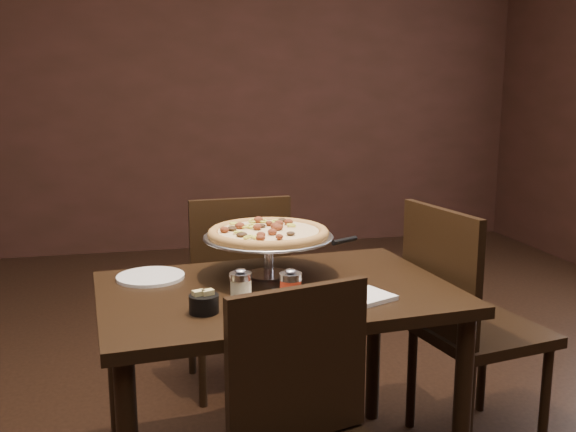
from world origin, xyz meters
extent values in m
cube|color=black|center=(0.00, 3.51, 1.40)|extent=(6.00, 0.02, 2.80)
cube|color=black|center=(0.08, 0.00, 0.70)|extent=(1.22, 0.86, 0.04)
cylinder|color=black|center=(0.63, -0.28, 0.34)|extent=(0.06, 0.06, 0.68)
cylinder|color=black|center=(-0.46, 0.28, 0.34)|extent=(0.06, 0.06, 0.68)
cylinder|color=black|center=(0.57, 0.37, 0.34)|extent=(0.06, 0.06, 0.68)
cylinder|color=#AFAFB6|center=(0.08, 0.14, 0.73)|extent=(0.16, 0.16, 0.01)
cylinder|color=#AFAFB6|center=(0.08, 0.14, 0.79)|extent=(0.03, 0.03, 0.12)
cylinder|color=#AFAFB6|center=(0.08, 0.14, 0.86)|extent=(0.11, 0.11, 0.01)
cylinder|color=#9B9BA0|center=(0.08, 0.14, 0.86)|extent=(0.45, 0.45, 0.01)
torus|color=#9B9BA0|center=(0.08, 0.14, 0.86)|extent=(0.46, 0.46, 0.01)
cylinder|color=#A56931|center=(0.08, 0.14, 0.87)|extent=(0.41, 0.41, 0.01)
torus|color=#A56931|center=(0.08, 0.14, 0.88)|extent=(0.43, 0.43, 0.04)
cylinder|color=#E7BE7F|center=(0.08, 0.14, 0.88)|extent=(0.35, 0.35, 0.01)
cylinder|color=#F0EABB|center=(-0.06, -0.15, 0.76)|extent=(0.06, 0.06, 0.09)
cylinder|color=#AFAFB6|center=(-0.06, -0.15, 0.82)|extent=(0.07, 0.07, 0.02)
ellipsoid|color=#AFAFB6|center=(-0.06, -0.15, 0.83)|extent=(0.04, 0.04, 0.01)
cylinder|color=maroon|center=(0.08, -0.19, 0.76)|extent=(0.06, 0.06, 0.09)
cylinder|color=#AFAFB6|center=(0.08, -0.19, 0.82)|extent=(0.07, 0.07, 0.02)
ellipsoid|color=#AFAFB6|center=(0.08, -0.19, 0.84)|extent=(0.04, 0.04, 0.01)
cylinder|color=black|center=(-0.18, -0.18, 0.75)|extent=(0.09, 0.09, 0.05)
cube|color=#D8C97C|center=(-0.19, -0.18, 0.76)|extent=(0.04, 0.03, 0.06)
cube|color=#D8C97C|center=(-0.17, -0.18, 0.76)|extent=(0.04, 0.03, 0.06)
cube|color=white|center=(0.34, -0.17, 0.73)|extent=(0.18, 0.18, 0.01)
cylinder|color=white|center=(-0.32, 0.21, 0.73)|extent=(0.23, 0.23, 0.01)
cylinder|color=white|center=(0.07, -0.24, 0.73)|extent=(0.21, 0.21, 0.01)
cone|color=#AFAFB6|center=(0.31, -0.01, 0.87)|extent=(0.15, 0.15, 0.00)
cylinder|color=black|center=(0.31, -0.01, 0.87)|extent=(0.11, 0.08, 0.02)
cube|color=black|center=(0.05, 0.81, 0.44)|extent=(0.45, 0.45, 0.04)
cube|color=black|center=(0.06, 0.61, 0.70)|extent=(0.43, 0.05, 0.45)
cylinder|color=black|center=(0.21, 0.99, 0.21)|extent=(0.04, 0.04, 0.42)
cylinder|color=black|center=(-0.14, 0.97, 0.21)|extent=(0.04, 0.04, 0.42)
cylinder|color=black|center=(0.23, 0.64, 0.21)|extent=(0.04, 0.04, 0.42)
cylinder|color=black|center=(-0.12, 0.62, 0.21)|extent=(0.04, 0.04, 0.42)
cube|color=black|center=(0.04, -0.47, 0.66)|extent=(0.40, 0.13, 0.43)
cube|color=black|center=(0.91, 0.11, 0.45)|extent=(0.51, 0.51, 0.04)
cube|color=black|center=(0.71, 0.08, 0.72)|extent=(0.11, 0.44, 0.46)
cylinder|color=black|center=(1.11, -0.03, 0.22)|extent=(0.04, 0.04, 0.43)
cylinder|color=black|center=(1.05, 0.32, 0.22)|extent=(0.04, 0.04, 0.43)
cylinder|color=black|center=(0.76, -0.10, 0.22)|extent=(0.04, 0.04, 0.43)
cylinder|color=black|center=(0.70, 0.26, 0.22)|extent=(0.04, 0.04, 0.43)
camera|label=1|loc=(-0.34, -2.00, 1.37)|focal=40.00mm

